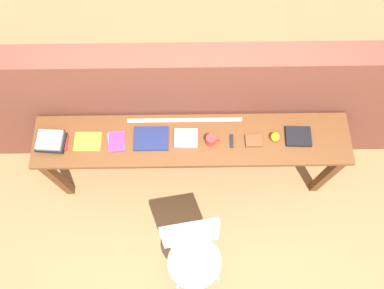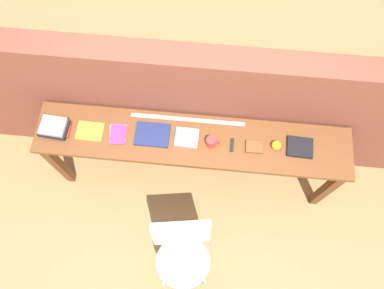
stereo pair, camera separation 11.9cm
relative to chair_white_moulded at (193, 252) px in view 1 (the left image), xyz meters
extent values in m
plane|color=#9E7547|center=(0.00, 0.52, -0.53)|extent=(40.00, 40.00, 0.00)
cube|color=brown|center=(0.00, 1.16, 0.23)|extent=(6.00, 0.20, 1.52)
cube|color=brown|center=(0.00, 0.82, 0.33)|extent=(2.50, 0.44, 0.04)
cube|color=#5B341A|center=(-1.19, 0.66, -0.11)|extent=(0.07, 0.07, 0.84)
cube|color=#5B341A|center=(1.19, 0.66, -0.11)|extent=(0.07, 0.07, 0.84)
cube|color=#5B341A|center=(-1.19, 0.98, -0.11)|extent=(0.07, 0.07, 0.84)
cube|color=#5B341A|center=(1.19, 0.98, -0.11)|extent=(0.07, 0.07, 0.84)
ellipsoid|color=silver|center=(0.01, -0.07, -0.08)|extent=(0.50, 0.48, 0.08)
cube|color=silver|center=(-0.02, 0.12, 0.16)|extent=(0.45, 0.17, 0.40)
cylinder|color=#B2B2B7|center=(-0.13, -0.25, -0.32)|extent=(0.02, 0.02, 0.41)
cylinder|color=#B2B2B7|center=(0.20, -0.20, -0.32)|extent=(0.02, 0.02, 0.41)
cylinder|color=#B2B2B7|center=(-0.18, 0.06, -0.32)|extent=(0.02, 0.02, 0.41)
cylinder|color=#B2B2B7|center=(0.15, 0.11, -0.32)|extent=(0.02, 0.02, 0.41)
cube|color=red|center=(-1.08, 0.80, 0.37)|extent=(0.22, 0.14, 0.02)
cube|color=black|center=(-1.09, 0.79, 0.39)|extent=(0.23, 0.19, 0.02)
cube|color=#9E9EA3|center=(-1.09, 0.80, 0.42)|extent=(0.20, 0.17, 0.03)
cube|color=gold|center=(-0.81, 0.81, 0.36)|extent=(0.21, 0.16, 0.01)
cube|color=green|center=(-0.59, 0.81, 0.35)|extent=(0.14, 0.17, 0.00)
cube|color=#3399D8|center=(-0.60, 0.81, 0.36)|extent=(0.13, 0.17, 0.00)
cube|color=#E5334C|center=(-0.58, 0.81, 0.36)|extent=(0.14, 0.16, 0.00)
cube|color=purple|center=(-0.59, 0.81, 0.36)|extent=(0.14, 0.18, 0.00)
cube|color=navy|center=(-0.32, 0.83, 0.36)|extent=(0.27, 0.20, 0.02)
cube|color=#9E9EA3|center=(-0.04, 0.82, 0.37)|extent=(0.19, 0.17, 0.03)
cylinder|color=red|center=(0.15, 0.79, 0.40)|extent=(0.08, 0.08, 0.09)
torus|color=red|center=(0.19, 0.79, 0.40)|extent=(0.06, 0.01, 0.06)
cube|color=black|center=(0.31, 0.80, 0.36)|extent=(0.03, 0.11, 0.02)
cube|color=brown|center=(0.48, 0.80, 0.37)|extent=(0.13, 0.10, 0.02)
sphere|color=yellow|center=(0.65, 0.82, 0.39)|extent=(0.07, 0.07, 0.07)
cube|color=black|center=(0.84, 0.83, 0.37)|extent=(0.20, 0.17, 0.03)
cube|color=silver|center=(-0.05, 0.99, 0.35)|extent=(0.92, 0.03, 0.00)
camera|label=1|loc=(-0.01, -0.32, 3.05)|focal=35.00mm
camera|label=2|loc=(0.11, -0.32, 3.05)|focal=35.00mm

